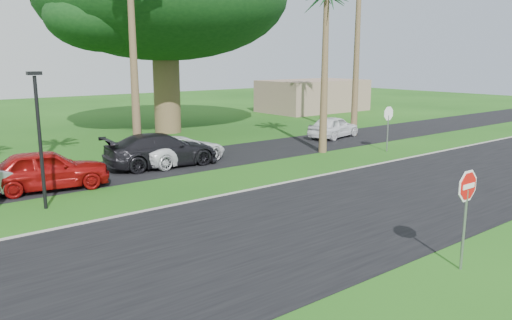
{
  "coord_description": "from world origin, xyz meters",
  "views": [
    {
      "loc": [
        -10.47,
        -8.87,
        5.05
      ],
      "look_at": [
        -0.63,
        3.65,
        1.8
      ],
      "focal_mm": 35.0,
      "sensor_mm": 36.0,
      "label": 1
    }
  ],
  "objects": [
    {
      "name": "car_red",
      "position": [
        -5.19,
        11.03,
        0.79
      ],
      "size": [
        4.9,
        2.63,
        1.59
      ],
      "primitive_type": "imported",
      "rotation": [
        0.0,
        0.0,
        1.4
      ],
      "color": "maroon",
      "rests_on": "ground"
    },
    {
      "name": "curb",
      "position": [
        0.0,
        6.05,
        0.03
      ],
      "size": [
        120.0,
        0.12,
        0.06
      ],
      "primitive_type": "cube",
      "color": "gray",
      "rests_on": "ground"
    },
    {
      "name": "car_pickup",
      "position": [
        13.17,
        13.11,
        0.7
      ],
      "size": [
        4.37,
        2.44,
        1.41
      ],
      "primitive_type": "imported",
      "rotation": [
        0.0,
        0.0,
        1.77
      ],
      "color": "white",
      "rests_on": "ground"
    },
    {
      "name": "streetlight_right",
      "position": [
        -6.0,
        8.5,
        2.65
      ],
      "size": [
        0.45,
        0.25,
        4.64
      ],
      "color": "black",
      "rests_on": "ground"
    },
    {
      "name": "road",
      "position": [
        0.0,
        2.0,
        0.01
      ],
      "size": [
        120.0,
        8.0,
        0.02
      ],
      "primitive_type": "cube",
      "color": "black",
      "rests_on": "ground"
    },
    {
      "name": "parking_strip",
      "position": [
        0.0,
        12.5,
        0.01
      ],
      "size": [
        120.0,
        5.0,
        0.02
      ],
      "primitive_type": "cube",
      "color": "black",
      "rests_on": "ground"
    },
    {
      "name": "stop_sign_near",
      "position": [
        0.5,
        -3.0,
        1.77
      ],
      "size": [
        1.05,
        0.07,
        2.62
      ],
      "color": "gray",
      "rests_on": "ground"
    },
    {
      "name": "stop_sign_far",
      "position": [
        12.0,
        8.0,
        1.77
      ],
      "size": [
        1.05,
        0.07,
        2.62
      ],
      "rotation": [
        0.0,
        0.0,
        3.14
      ],
      "color": "gray",
      "rests_on": "ground"
    },
    {
      "name": "car_dark",
      "position": [
        0.36,
        12.14,
        0.79
      ],
      "size": [
        5.61,
        2.7,
        1.57
      ],
      "primitive_type": "imported",
      "rotation": [
        0.0,
        0.0,
        1.48
      ],
      "color": "black",
      "rests_on": "ground"
    },
    {
      "name": "ground",
      "position": [
        0.0,
        0.0,
        0.0
      ],
      "size": [
        120.0,
        120.0,
        0.0
      ],
      "primitive_type": "plane",
      "color": "#194912",
      "rests_on": "ground"
    },
    {
      "name": "car_minivan",
      "position": [
        1.46,
        12.29,
        0.66
      ],
      "size": [
        5.02,
        2.86,
        1.32
      ],
      "primitive_type": "imported",
      "rotation": [
        0.0,
        0.0,
        1.72
      ],
      "color": "white",
      "rests_on": "ground"
    },
    {
      "name": "building_far",
      "position": [
        24.0,
        26.0,
        1.5
      ],
      "size": [
        10.0,
        6.0,
        3.0
      ],
      "primitive_type": "cube",
      "color": "gray",
      "rests_on": "ground"
    }
  ]
}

